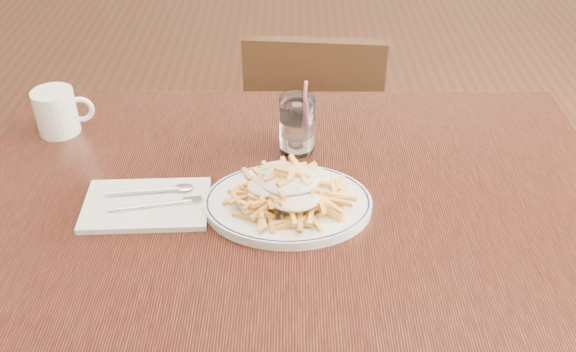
{
  "coord_description": "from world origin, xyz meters",
  "views": [
    {
      "loc": [
        0.0,
        -0.92,
        1.46
      ],
      "look_at": [
        -0.0,
        -0.03,
        0.82
      ],
      "focal_mm": 40.0,
      "sensor_mm": 36.0,
      "label": 1
    }
  ],
  "objects_px": {
    "loaded_fries": "(288,185)",
    "coffee_mug": "(57,112)",
    "fries_plate": "(288,204)",
    "table": "(289,230)",
    "water_glass": "(297,127)",
    "chair_far": "(313,137)"
  },
  "relations": [
    {
      "from": "fries_plate",
      "to": "coffee_mug",
      "type": "bearing_deg",
      "value": 151.7
    },
    {
      "from": "table",
      "to": "fries_plate",
      "type": "height_order",
      "value": "fries_plate"
    },
    {
      "from": "table",
      "to": "water_glass",
      "type": "bearing_deg",
      "value": 84.77
    },
    {
      "from": "coffee_mug",
      "to": "fries_plate",
      "type": "bearing_deg",
      "value": -28.3
    },
    {
      "from": "loaded_fries",
      "to": "coffee_mug",
      "type": "bearing_deg",
      "value": 151.7
    },
    {
      "from": "fries_plate",
      "to": "loaded_fries",
      "type": "bearing_deg",
      "value": 90.0
    },
    {
      "from": "table",
      "to": "chair_far",
      "type": "height_order",
      "value": "chair_far"
    },
    {
      "from": "loaded_fries",
      "to": "water_glass",
      "type": "distance_m",
      "value": 0.19
    },
    {
      "from": "chair_far",
      "to": "fries_plate",
      "type": "xyz_separation_m",
      "value": [
        -0.07,
        -0.71,
        0.31
      ]
    },
    {
      "from": "chair_far",
      "to": "loaded_fries",
      "type": "xyz_separation_m",
      "value": [
        -0.07,
        -0.71,
        0.35
      ]
    },
    {
      "from": "table",
      "to": "loaded_fries",
      "type": "relative_size",
      "value": 5.04
    },
    {
      "from": "chair_far",
      "to": "coffee_mug",
      "type": "bearing_deg",
      "value": -140.4
    },
    {
      "from": "water_glass",
      "to": "coffee_mug",
      "type": "distance_m",
      "value": 0.5
    },
    {
      "from": "table",
      "to": "loaded_fries",
      "type": "distance_m",
      "value": 0.13
    },
    {
      "from": "loaded_fries",
      "to": "coffee_mug",
      "type": "xyz_separation_m",
      "value": [
        -0.48,
        0.26,
        -0.0
      ]
    },
    {
      "from": "chair_far",
      "to": "fries_plate",
      "type": "distance_m",
      "value": 0.77
    },
    {
      "from": "chair_far",
      "to": "loaded_fries",
      "type": "relative_size",
      "value": 3.35
    },
    {
      "from": "fries_plate",
      "to": "water_glass",
      "type": "relative_size",
      "value": 2.19
    },
    {
      "from": "chair_far",
      "to": "water_glass",
      "type": "xyz_separation_m",
      "value": [
        -0.05,
        -0.52,
        0.35
      ]
    },
    {
      "from": "water_glass",
      "to": "coffee_mug",
      "type": "xyz_separation_m",
      "value": [
        -0.49,
        0.06,
        -0.0
      ]
    },
    {
      "from": "table",
      "to": "loaded_fries",
      "type": "xyz_separation_m",
      "value": [
        -0.0,
        -0.03,
        0.13
      ]
    },
    {
      "from": "chair_far",
      "to": "loaded_fries",
      "type": "height_order",
      "value": "loaded_fries"
    }
  ]
}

